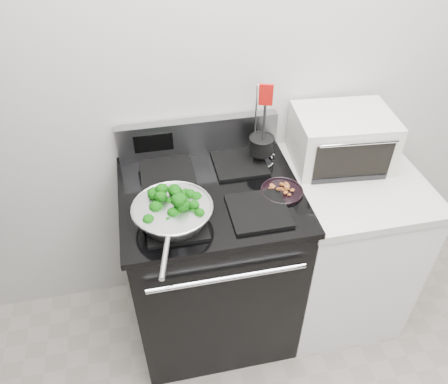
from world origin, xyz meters
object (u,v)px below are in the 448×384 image
object	(u,v)px
utensil_holder	(261,149)
bacon_plate	(282,189)
toaster_oven	(341,139)
gas_range	(212,261)
skillet	(173,212)

from	to	relation	value
utensil_holder	bacon_plate	bearing A→B (deg)	-63.42
toaster_oven	gas_range	bearing A→B (deg)	-163.30
gas_range	bacon_plate	xyz separation A→B (m)	(0.30, -0.07, 0.48)
bacon_plate	toaster_oven	distance (m)	0.41
gas_range	utensil_holder	bearing A→B (deg)	31.14
utensil_holder	gas_range	bearing A→B (deg)	-129.58
skillet	toaster_oven	distance (m)	0.88
gas_range	bacon_plate	bearing A→B (deg)	-13.33
utensil_holder	toaster_oven	world-z (taller)	utensil_holder
utensil_holder	toaster_oven	xyz separation A→B (m)	(0.38, -0.03, 0.02)
gas_range	toaster_oven	xyz separation A→B (m)	(0.65, 0.14, 0.56)
gas_range	skillet	bearing A→B (deg)	-138.21
skillet	bacon_plate	distance (m)	0.49
skillet	bacon_plate	size ratio (longest dim) A/B	2.75
skillet	utensil_holder	xyz separation A→B (m)	(0.45, 0.32, 0.02)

